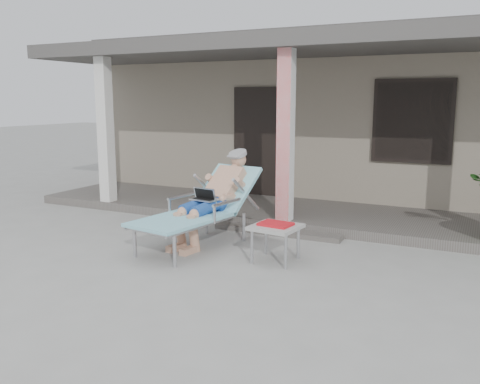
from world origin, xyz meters
The scene contains 7 objects.
ground centered at (0.00, 0.00, 0.00)m, with size 60.00×60.00×0.00m, color #9E9E99.
house centered at (0.00, 6.50, 1.67)m, with size 10.40×5.40×3.30m.
porch_deck centered at (0.00, 3.00, 0.07)m, with size 10.00×2.00×0.15m, color #605B56.
porch_overhang centered at (0.00, 2.95, 2.79)m, with size 10.00×2.30×2.85m.
porch_step centered at (0.00, 1.85, 0.04)m, with size 2.00×0.30×0.07m, color #605B56.
lounger centered at (-0.70, 0.94, 0.85)m, with size 1.13×2.19×1.38m.
side_table centered at (0.48, 0.60, 0.42)m, with size 0.62×0.62×0.50m.
Camera 1 is at (2.77, -5.12, 2.01)m, focal length 38.00 mm.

